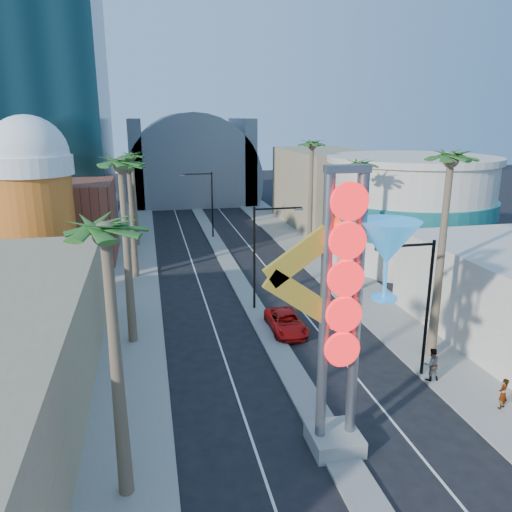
{
  "coord_description": "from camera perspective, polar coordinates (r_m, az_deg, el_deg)",
  "views": [
    {
      "loc": [
        -7.53,
        -15.04,
        14.33
      ],
      "look_at": [
        -0.11,
        18.91,
        4.58
      ],
      "focal_mm": 35.0,
      "sensor_mm": 36.0,
      "label": 1
    }
  ],
  "objects": [
    {
      "name": "ground",
      "position": [
        22.1,
        11.96,
        -25.15
      ],
      "size": [
        240.0,
        240.0,
        0.0
      ],
      "primitive_type": "plane",
      "color": "black",
      "rests_on": "ground"
    },
    {
      "name": "sidewalk_west",
      "position": [
        52.07,
        -14.02,
        -0.69
      ],
      "size": [
        5.0,
        100.0,
        0.15
      ],
      "primitive_type": "cube",
      "color": "gray",
      "rests_on": "ground"
    },
    {
      "name": "sidewalk_east",
      "position": [
        54.75,
        6.24,
        0.49
      ],
      "size": [
        5.0,
        100.0,
        0.15
      ],
      "primitive_type": "cube",
      "color": "gray",
      "rests_on": "ground"
    },
    {
      "name": "median",
      "position": [
        55.44,
        -4.11,
        0.73
      ],
      "size": [
        1.6,
        84.0,
        0.15
      ],
      "primitive_type": "cube",
      "color": "gray",
      "rests_on": "ground"
    },
    {
      "name": "hotel_tower",
      "position": [
        69.41,
        -26.45,
        23.01
      ],
      "size": [
        20.0,
        20.0,
        50.0
      ],
      "primitive_type": "cube",
      "color": "black",
      "rests_on": "ground"
    },
    {
      "name": "brick_filler_west",
      "position": [
        54.7,
        -21.05,
        3.74
      ],
      "size": [
        10.0,
        10.0,
        8.0
      ],
      "primitive_type": "cube",
      "color": "brown",
      "rests_on": "ground"
    },
    {
      "name": "filler_east",
      "position": [
        67.94,
        8.13,
        7.62
      ],
      "size": [
        10.0,
        20.0,
        10.0
      ],
      "primitive_type": "cube",
      "color": "#94855F",
      "rests_on": "ground"
    },
    {
      "name": "beer_mug",
      "position": [
        46.48,
        -24.11,
        6.3
      ],
      "size": [
        7.0,
        7.0,
        14.5
      ],
      "color": "#C9621A",
      "rests_on": "ground"
    },
    {
      "name": "turquoise_building",
      "position": [
        52.57,
        17.01,
        5.04
      ],
      "size": [
        16.6,
        16.6,
        10.6
      ],
      "color": "beige",
      "rests_on": "ground"
    },
    {
      "name": "canopy",
      "position": [
        87.94,
        -7.43,
        9.0
      ],
      "size": [
        22.0,
        16.0,
        22.0
      ],
      "color": "slate",
      "rests_on": "ground"
    },
    {
      "name": "neon_sign",
      "position": [
        21.05,
        11.85,
        -4.16
      ],
      "size": [
        6.53,
        2.6,
        12.55
      ],
      "color": "gray",
      "rests_on": "ground"
    },
    {
      "name": "streetlight_0",
      "position": [
        37.19,
        0.63,
        0.95
      ],
      "size": [
        3.79,
        0.25,
        8.0
      ],
      "color": "black",
      "rests_on": "ground"
    },
    {
      "name": "streetlight_1",
      "position": [
        60.2,
        -5.56,
        6.57
      ],
      "size": [
        3.79,
        0.25,
        8.0
      ],
      "color": "black",
      "rests_on": "ground"
    },
    {
      "name": "streetlight_2",
      "position": [
        28.71,
        18.34,
        -4.47
      ],
      "size": [
        3.45,
        0.25,
        8.0
      ],
      "color": "black",
      "rests_on": "ground"
    },
    {
      "name": "palm_0",
      "position": [
        17.66,
        -16.69,
        0.58
      ],
      "size": [
        2.4,
        2.4,
        11.7
      ],
      "color": "brown",
      "rests_on": "ground"
    },
    {
      "name": "palm_1",
      "position": [
        31.28,
        -15.12,
        8.71
      ],
      "size": [
        2.4,
        2.4,
        12.7
      ],
      "color": "brown",
      "rests_on": "ground"
    },
    {
      "name": "palm_2",
      "position": [
        45.33,
        -14.3,
        9.06
      ],
      "size": [
        2.4,
        2.4,
        11.2
      ],
      "color": "brown",
      "rests_on": "ground"
    },
    {
      "name": "palm_3",
      "position": [
        57.27,
        -13.99,
        10.36
      ],
      "size": [
        2.4,
        2.4,
        11.2
      ],
      "color": "brown",
      "rests_on": "ground"
    },
    {
      "name": "palm_5",
      "position": [
        30.17,
        21.24,
        8.8
      ],
      "size": [
        2.4,
        2.4,
        13.2
      ],
      "color": "brown",
      "rests_on": "ground"
    },
    {
      "name": "palm_6",
      "position": [
        40.8,
        11.8,
        9.16
      ],
      "size": [
        2.4,
        2.4,
        11.7
      ],
      "color": "brown",
      "rests_on": "ground"
    },
    {
      "name": "palm_7",
      "position": [
        51.88,
        6.41,
        11.7
      ],
      "size": [
        2.4,
        2.4,
        12.7
      ],
      "color": "brown",
      "rests_on": "ground"
    },
    {
      "name": "red_pickup",
      "position": [
        34.66,
        3.45,
        -7.56
      ],
      "size": [
        2.28,
        4.86,
        1.34
      ],
      "primitive_type": "imported",
      "rotation": [
        0.0,
        0.0,
        -0.01
      ],
      "color": "#930C0B",
      "rests_on": "ground"
    },
    {
      "name": "pedestrian_a",
      "position": [
        28.66,
        26.39,
        -13.9
      ],
      "size": [
        0.71,
        0.6,
        1.64
      ],
      "primitive_type": "imported",
      "rotation": [
        0.0,
        0.0,
        3.55
      ],
      "color": "gray",
      "rests_on": "sidewalk_east"
    },
    {
      "name": "pedestrian_b",
      "position": [
        29.87,
        19.41,
        -11.59
      ],
      "size": [
        0.94,
        0.74,
        1.89
      ],
      "primitive_type": "imported",
      "rotation": [
        0.0,
        0.0,
        3.11
      ],
      "color": "gray",
      "rests_on": "sidewalk_east"
    }
  ]
}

